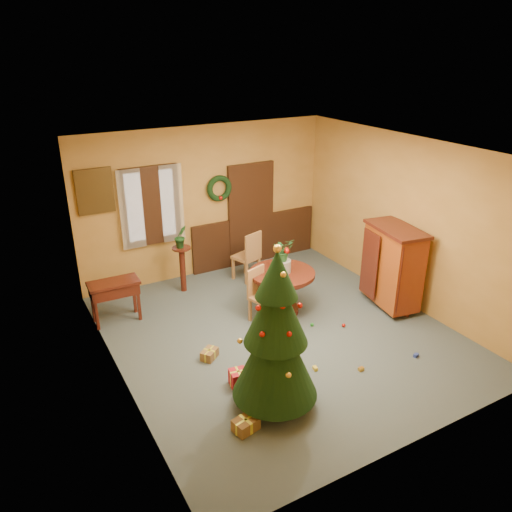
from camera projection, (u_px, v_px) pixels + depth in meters
room_envelope at (217, 217)px, 9.76m from camera, size 5.50×5.50×5.50m
dining_table at (282, 284)px, 8.37m from camera, size 1.10×1.10×0.76m
urn at (282, 266)px, 8.24m from camera, size 0.29×0.29×0.21m
centerpiece_plant at (283, 250)px, 8.12m from camera, size 0.34×0.30×0.38m
chair_near at (260, 293)px, 8.17m from camera, size 0.50×0.50×0.91m
chair_far at (249, 255)px, 9.52m from camera, size 0.55×0.55×0.99m
guitar at (280, 307)px, 7.92m from camera, size 0.43×0.57×0.78m
plant_stand at (182, 264)px, 9.10m from camera, size 0.34×0.34×0.87m
stand_plant at (181, 236)px, 8.89m from camera, size 0.26×0.22×0.42m
christmas_tree at (276, 335)px, 5.96m from camera, size 1.07×1.07×2.21m
writing_desk at (114, 291)px, 8.10m from camera, size 0.82×0.42×0.72m
sideboard at (393, 265)px, 8.49m from camera, size 0.78×1.22×1.46m
gift_a at (246, 425)px, 5.93m from camera, size 0.33×0.27×0.16m
gift_b at (238, 378)px, 6.70m from camera, size 0.25×0.25×0.23m
gift_c at (209, 354)px, 7.29m from camera, size 0.31×0.30×0.14m
gift_d at (294, 376)px, 6.83m from camera, size 0.33×0.17×0.11m
toy_a at (416, 355)px, 7.34m from camera, size 0.09×0.07×0.05m
toy_b at (312, 325)px, 8.13m from camera, size 0.06×0.06×0.06m
toy_c at (315, 368)px, 7.04m from camera, size 0.06×0.09×0.05m
toy_d at (344, 325)px, 8.11m from camera, size 0.06×0.06×0.06m
toy_e at (361, 369)px, 7.03m from camera, size 0.08×0.05×0.05m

